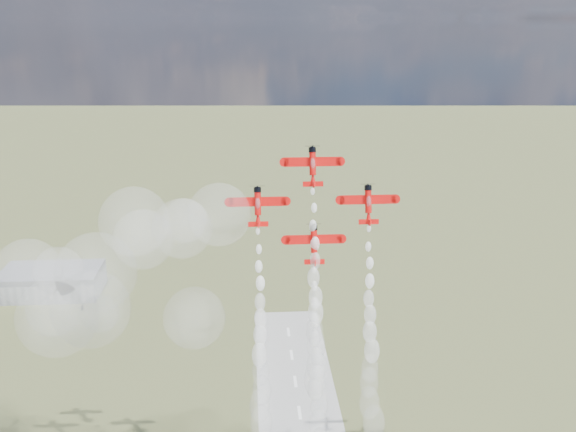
% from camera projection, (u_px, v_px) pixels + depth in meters
% --- Properties ---
extents(hangar, '(50.00, 28.00, 13.00)m').
position_uv_depth(hangar, '(52.00, 281.00, 316.19)').
color(hangar, gray).
rests_on(hangar, ground).
extents(plane_lead, '(13.41, 5.42, 9.34)m').
position_uv_depth(plane_lead, '(313.00, 166.00, 143.59)').
color(plane_lead, red).
rests_on(plane_lead, ground).
extents(plane_left, '(13.41, 5.42, 9.34)m').
position_uv_depth(plane_left, '(258.00, 206.00, 142.98)').
color(plane_left, red).
rests_on(plane_left, ground).
extents(plane_right, '(13.41, 5.42, 9.34)m').
position_uv_depth(plane_right, '(368.00, 203.00, 144.64)').
color(plane_right, red).
rests_on(plane_right, ground).
extents(plane_slot, '(13.41, 5.42, 9.34)m').
position_uv_depth(plane_slot, '(314.00, 243.00, 144.02)').
color(plane_slot, red).
rests_on(plane_slot, ground).
extents(smoke_trail_lead, '(5.50, 15.96, 46.19)m').
position_uv_depth(smoke_trail_lead, '(315.00, 341.00, 144.70)').
color(smoke_trail_lead, white).
rests_on(smoke_trail_lead, plane_lead).
extents(smoke_trail_left, '(5.37, 16.63, 46.26)m').
position_uv_depth(smoke_trail_left, '(261.00, 383.00, 143.68)').
color(smoke_trail_left, white).
rests_on(smoke_trail_left, plane_left).
extents(smoke_trail_right, '(5.93, 16.76, 47.50)m').
position_uv_depth(smoke_trail_right, '(371.00, 379.00, 145.63)').
color(smoke_trail_right, white).
rests_on(smoke_trail_right, plane_right).
extents(smoke_trail_slot, '(5.83, 16.13, 47.02)m').
position_uv_depth(smoke_trail_slot, '(318.00, 419.00, 145.00)').
color(smoke_trail_slot, white).
rests_on(smoke_trail_slot, plane_slot).
extents(drifted_smoke_cloud, '(61.15, 36.21, 47.93)m').
position_uv_depth(drifted_smoke_cloud, '(108.00, 279.00, 154.99)').
color(drifted_smoke_cloud, white).
rests_on(drifted_smoke_cloud, ground).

